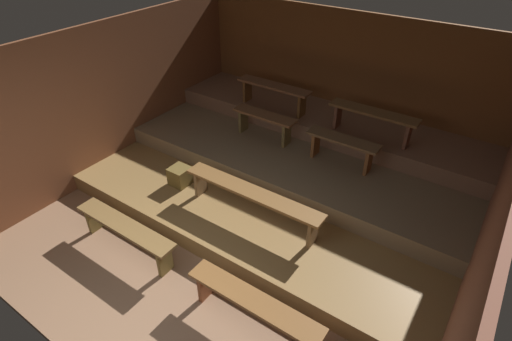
{
  "coord_description": "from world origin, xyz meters",
  "views": [
    {
      "loc": [
        2.57,
        -1.21,
        3.95
      ],
      "look_at": [
        -0.19,
        2.8,
        0.6
      ],
      "focal_mm": 28.19,
      "sensor_mm": 36.0,
      "label": 1
    }
  ],
  "objects_px": {
    "wooden_crate_lower": "(180,176)",
    "bench_floor_right": "(254,305)",
    "bench_middle_left": "(264,120)",
    "bench_lower_center": "(252,196)",
    "bench_middle_right": "(342,145)",
    "bench_floor_left": "(125,230)",
    "bench_upper_left": "(274,90)",
    "bench_upper_right": "(373,117)"
  },
  "relations": [
    {
      "from": "bench_middle_right",
      "to": "wooden_crate_lower",
      "type": "height_order",
      "value": "bench_middle_right"
    },
    {
      "from": "wooden_crate_lower",
      "to": "bench_middle_left",
      "type": "bearing_deg",
      "value": 71.27
    },
    {
      "from": "bench_lower_center",
      "to": "bench_upper_left",
      "type": "bearing_deg",
      "value": 115.83
    },
    {
      "from": "bench_lower_center",
      "to": "bench_floor_right",
      "type": "bearing_deg",
      "value": -54.25
    },
    {
      "from": "bench_lower_center",
      "to": "bench_upper_right",
      "type": "height_order",
      "value": "bench_upper_right"
    },
    {
      "from": "bench_middle_left",
      "to": "bench_lower_center",
      "type": "bearing_deg",
      "value": -61.68
    },
    {
      "from": "bench_upper_left",
      "to": "wooden_crate_lower",
      "type": "relative_size",
      "value": 4.84
    },
    {
      "from": "bench_floor_left",
      "to": "bench_middle_right",
      "type": "bearing_deg",
      "value": 58.22
    },
    {
      "from": "bench_middle_left",
      "to": "bench_upper_left",
      "type": "height_order",
      "value": "bench_upper_left"
    },
    {
      "from": "bench_middle_left",
      "to": "bench_middle_right",
      "type": "relative_size",
      "value": 1.0
    },
    {
      "from": "bench_lower_center",
      "to": "wooden_crate_lower",
      "type": "xyz_separation_m",
      "value": [
        -1.35,
        0.0,
        -0.22
      ]
    },
    {
      "from": "bench_upper_right",
      "to": "bench_middle_right",
      "type": "bearing_deg",
      "value": -108.84
    },
    {
      "from": "bench_floor_left",
      "to": "wooden_crate_lower",
      "type": "xyz_separation_m",
      "value": [
        -0.2,
        1.24,
        0.06
      ]
    },
    {
      "from": "bench_middle_right",
      "to": "bench_middle_left",
      "type": "bearing_deg",
      "value": 180.0
    },
    {
      "from": "bench_lower_center",
      "to": "bench_middle_right",
      "type": "xyz_separation_m",
      "value": [
        0.57,
        1.54,
        0.23
      ]
    },
    {
      "from": "bench_middle_left",
      "to": "bench_upper_right",
      "type": "relative_size",
      "value": 0.81
    },
    {
      "from": "bench_floor_left",
      "to": "bench_floor_right",
      "type": "distance_m",
      "value": 2.04
    },
    {
      "from": "bench_middle_right",
      "to": "bench_upper_left",
      "type": "xyz_separation_m",
      "value": [
        -1.6,
        0.59,
        0.27
      ]
    },
    {
      "from": "bench_upper_left",
      "to": "bench_floor_left",
      "type": "bearing_deg",
      "value": -92.0
    },
    {
      "from": "bench_upper_left",
      "to": "bench_lower_center",
      "type": "bearing_deg",
      "value": -64.17
    },
    {
      "from": "bench_middle_right",
      "to": "bench_upper_right",
      "type": "distance_m",
      "value": 0.68
    },
    {
      "from": "bench_middle_right",
      "to": "bench_lower_center",
      "type": "bearing_deg",
      "value": -110.43
    },
    {
      "from": "bench_upper_left",
      "to": "wooden_crate_lower",
      "type": "height_order",
      "value": "bench_upper_left"
    },
    {
      "from": "bench_middle_left",
      "to": "bench_floor_left",
      "type": "bearing_deg",
      "value": -96.55
    },
    {
      "from": "wooden_crate_lower",
      "to": "bench_floor_right",
      "type": "bearing_deg",
      "value": -29.01
    },
    {
      "from": "bench_middle_right",
      "to": "wooden_crate_lower",
      "type": "xyz_separation_m",
      "value": [
        -1.92,
        -1.53,
        -0.45
      ]
    },
    {
      "from": "bench_floor_right",
      "to": "bench_middle_left",
      "type": "relative_size",
      "value": 1.46
    },
    {
      "from": "bench_middle_left",
      "to": "bench_upper_right",
      "type": "xyz_separation_m",
      "value": [
        1.6,
        0.59,
        0.27
      ]
    },
    {
      "from": "bench_middle_left",
      "to": "bench_upper_left",
      "type": "distance_m",
      "value": 0.68
    },
    {
      "from": "bench_lower_center",
      "to": "bench_middle_left",
      "type": "bearing_deg",
      "value": 118.32
    },
    {
      "from": "bench_floor_left",
      "to": "bench_middle_left",
      "type": "distance_m",
      "value": 2.84
    },
    {
      "from": "bench_middle_left",
      "to": "wooden_crate_lower",
      "type": "height_order",
      "value": "bench_middle_left"
    },
    {
      "from": "bench_lower_center",
      "to": "wooden_crate_lower",
      "type": "relative_size",
      "value": 7.35
    },
    {
      "from": "bench_floor_left",
      "to": "wooden_crate_lower",
      "type": "bearing_deg",
      "value": 99.22
    },
    {
      "from": "bench_floor_right",
      "to": "bench_middle_right",
      "type": "height_order",
      "value": "bench_middle_right"
    },
    {
      "from": "bench_upper_right",
      "to": "wooden_crate_lower",
      "type": "xyz_separation_m",
      "value": [
        -2.12,
        -2.12,
        -0.72
      ]
    },
    {
      "from": "bench_lower_center",
      "to": "bench_middle_left",
      "type": "distance_m",
      "value": 1.76
    },
    {
      "from": "bench_upper_left",
      "to": "bench_floor_right",
      "type": "bearing_deg",
      "value": -60.28
    },
    {
      "from": "bench_middle_left",
      "to": "bench_middle_right",
      "type": "distance_m",
      "value": 1.4
    },
    {
      "from": "bench_floor_left",
      "to": "bench_floor_right",
      "type": "xyz_separation_m",
      "value": [
        2.04,
        0.0,
        0.0
      ]
    },
    {
      "from": "bench_floor_right",
      "to": "bench_upper_left",
      "type": "bearing_deg",
      "value": 119.72
    },
    {
      "from": "bench_floor_left",
      "to": "bench_upper_right",
      "type": "xyz_separation_m",
      "value": [
        1.92,
        3.37,
        0.78
      ]
    }
  ]
}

